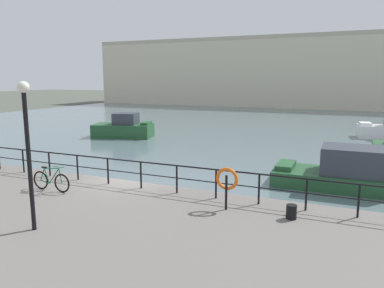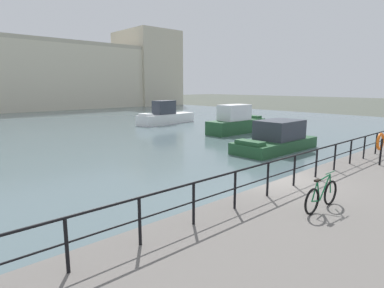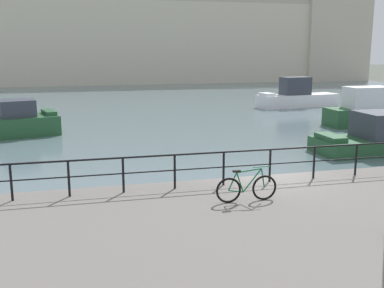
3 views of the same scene
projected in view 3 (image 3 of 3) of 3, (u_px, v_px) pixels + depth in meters
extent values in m
plane|color=#4C5147|center=(268.00, 201.00, 15.53)|extent=(240.00, 240.00, 0.00)
cube|color=slate|center=(144.00, 102.00, 44.21)|extent=(80.00, 60.00, 0.01)
cube|color=beige|center=(117.00, 44.00, 69.19)|extent=(78.84, 12.29, 11.72)
cube|color=#C0B69F|center=(320.00, 30.00, 76.79)|extent=(10.65, 13.52, 16.52)
cube|color=#23512D|center=(371.00, 116.00, 30.72)|extent=(6.18, 2.01, 1.21)
cube|color=silver|center=(368.00, 97.00, 30.37)|extent=(2.93, 1.71, 1.41)
cube|color=#23512D|center=(379.00, 144.00, 22.92)|extent=(6.62, 2.64, 0.74)
cube|color=#23512D|center=(331.00, 137.00, 22.15)|extent=(0.80, 1.82, 0.24)
cube|color=white|center=(298.00, 101.00, 40.56)|extent=(7.74, 2.91, 1.11)
cube|color=#333842|center=(295.00, 86.00, 40.17)|extent=(2.69, 1.72, 1.55)
cube|color=white|center=(267.00, 94.00, 39.29)|extent=(1.07, 1.48, 0.24)
cube|color=#23512D|center=(13.00, 126.00, 27.02)|extent=(5.57, 3.81, 1.15)
cube|color=#333842|center=(17.00, 108.00, 26.94)|extent=(2.39, 2.34, 0.99)
cube|color=#23512D|center=(49.00, 112.00, 27.90)|extent=(1.06, 1.88, 0.24)
cylinder|color=black|center=(11.00, 183.00, 12.61)|extent=(0.07, 0.07, 1.05)
cylinder|color=black|center=(69.00, 179.00, 12.98)|extent=(0.07, 0.07, 1.05)
cylinder|color=black|center=(123.00, 175.00, 13.34)|extent=(0.07, 0.07, 1.05)
cylinder|color=black|center=(175.00, 172.00, 13.71)|extent=(0.07, 0.07, 1.05)
cylinder|color=black|center=(224.00, 169.00, 14.08)|extent=(0.07, 0.07, 1.05)
cylinder|color=black|center=(270.00, 166.00, 14.44)|extent=(0.07, 0.07, 1.05)
cylinder|color=black|center=(314.00, 163.00, 14.81)|extent=(0.07, 0.07, 1.05)
cylinder|color=black|center=(356.00, 160.00, 15.18)|extent=(0.07, 0.07, 1.05)
cylinder|color=black|center=(315.00, 147.00, 14.70)|extent=(21.64, 0.06, 0.06)
cylinder|color=black|center=(314.00, 161.00, 14.80)|extent=(21.64, 0.04, 0.04)
torus|color=black|center=(264.00, 188.00, 12.70)|extent=(0.72, 0.06, 0.72)
torus|color=black|center=(229.00, 190.00, 12.45)|extent=(0.72, 0.06, 0.72)
cylinder|color=#146638|center=(252.00, 180.00, 12.56)|extent=(0.55, 0.04, 0.66)
cylinder|color=#146638|center=(240.00, 182.00, 12.49)|extent=(0.23, 0.04, 0.58)
cylinder|color=#146638|center=(249.00, 171.00, 12.48)|extent=(0.72, 0.04, 0.11)
cylinder|color=#146638|center=(236.00, 191.00, 12.51)|extent=(0.43, 0.04, 0.12)
cylinder|color=#146638|center=(233.00, 182.00, 12.43)|extent=(0.26, 0.04, 0.51)
cylinder|color=#146638|center=(263.00, 178.00, 12.63)|extent=(0.14, 0.04, 0.57)
cube|color=black|center=(237.00, 171.00, 12.40)|extent=(0.22, 0.09, 0.05)
cylinder|color=#146638|center=(262.00, 167.00, 12.55)|extent=(0.52, 0.03, 0.02)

